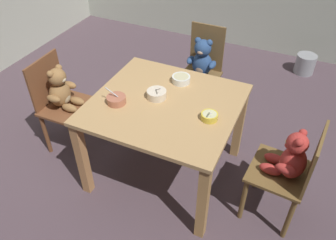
{
  "coord_description": "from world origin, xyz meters",
  "views": [
    {
      "loc": [
        0.85,
        -1.8,
        2.2
      ],
      "look_at": [
        0.0,
        0.05,
        0.52
      ],
      "focal_mm": 36.37,
      "sensor_mm": 36.0,
      "label": 1
    }
  ],
  "objects_px": {
    "dining_table": "(165,115)",
    "teddy_chair_near_right": "(290,164)",
    "teddy_chair_far_center": "(202,65)",
    "porridge_bowl_terracotta_near_left": "(116,100)",
    "metal_pail": "(305,64)",
    "teddy_chair_near_left": "(62,96)",
    "porridge_bowl_cream_center": "(157,94)",
    "porridge_bowl_white_far_center": "(181,79)",
    "porridge_bowl_yellow_near_right": "(209,116)"
  },
  "relations": [
    {
      "from": "dining_table",
      "to": "teddy_chair_near_right",
      "type": "relative_size",
      "value": 1.27
    },
    {
      "from": "teddy_chair_far_center",
      "to": "porridge_bowl_terracotta_near_left",
      "type": "bearing_deg",
      "value": -14.67
    },
    {
      "from": "dining_table",
      "to": "metal_pail",
      "type": "height_order",
      "value": "dining_table"
    },
    {
      "from": "dining_table",
      "to": "teddy_chair_near_left",
      "type": "height_order",
      "value": "teddy_chair_near_left"
    },
    {
      "from": "dining_table",
      "to": "teddy_chair_near_left",
      "type": "bearing_deg",
      "value": -177.23
    },
    {
      "from": "porridge_bowl_cream_center",
      "to": "porridge_bowl_terracotta_near_left",
      "type": "bearing_deg",
      "value": -142.89
    },
    {
      "from": "porridge_bowl_cream_center",
      "to": "porridge_bowl_white_far_center",
      "type": "bearing_deg",
      "value": 73.47
    },
    {
      "from": "porridge_bowl_cream_center",
      "to": "metal_pail",
      "type": "relative_size",
      "value": 0.62
    },
    {
      "from": "teddy_chair_far_center",
      "to": "porridge_bowl_white_far_center",
      "type": "xyz_separation_m",
      "value": [
        0.04,
        -0.61,
        0.2
      ]
    },
    {
      "from": "porridge_bowl_yellow_near_right",
      "to": "metal_pail",
      "type": "distance_m",
      "value": 2.34
    },
    {
      "from": "dining_table",
      "to": "porridge_bowl_terracotta_near_left",
      "type": "distance_m",
      "value": 0.38
    },
    {
      "from": "porridge_bowl_white_far_center",
      "to": "teddy_chair_near_right",
      "type": "bearing_deg",
      "value": -19.78
    },
    {
      "from": "porridge_bowl_white_far_center",
      "to": "porridge_bowl_yellow_near_right",
      "type": "distance_m",
      "value": 0.49
    },
    {
      "from": "teddy_chair_near_left",
      "to": "teddy_chair_near_right",
      "type": "bearing_deg",
      "value": -0.98
    },
    {
      "from": "teddy_chair_near_right",
      "to": "porridge_bowl_white_far_center",
      "type": "distance_m",
      "value": 1.02
    },
    {
      "from": "dining_table",
      "to": "porridge_bowl_cream_center",
      "type": "distance_m",
      "value": 0.17
    },
    {
      "from": "teddy_chair_far_center",
      "to": "porridge_bowl_cream_center",
      "type": "height_order",
      "value": "teddy_chair_far_center"
    },
    {
      "from": "teddy_chair_near_right",
      "to": "metal_pail",
      "type": "distance_m",
      "value": 2.23
    },
    {
      "from": "teddy_chair_far_center",
      "to": "porridge_bowl_yellow_near_right",
      "type": "relative_size",
      "value": 7.36
    },
    {
      "from": "porridge_bowl_terracotta_near_left",
      "to": "metal_pail",
      "type": "bearing_deg",
      "value": 62.94
    },
    {
      "from": "teddy_chair_near_left",
      "to": "teddy_chair_near_right",
      "type": "xyz_separation_m",
      "value": [
        1.87,
        0.0,
        -0.0
      ]
    },
    {
      "from": "teddy_chair_near_right",
      "to": "porridge_bowl_terracotta_near_left",
      "type": "xyz_separation_m",
      "value": [
        -1.25,
        -0.11,
        0.22
      ]
    },
    {
      "from": "teddy_chair_near_left",
      "to": "porridge_bowl_white_far_center",
      "type": "xyz_separation_m",
      "value": [
        0.94,
        0.34,
        0.22
      ]
    },
    {
      "from": "porridge_bowl_terracotta_near_left",
      "to": "metal_pail",
      "type": "height_order",
      "value": "porridge_bowl_terracotta_near_left"
    },
    {
      "from": "porridge_bowl_white_far_center",
      "to": "porridge_bowl_cream_center",
      "type": "bearing_deg",
      "value": -106.53
    },
    {
      "from": "teddy_chair_near_left",
      "to": "porridge_bowl_yellow_near_right",
      "type": "relative_size",
      "value": 7.0
    },
    {
      "from": "porridge_bowl_cream_center",
      "to": "dining_table",
      "type": "bearing_deg",
      "value": -19.76
    },
    {
      "from": "teddy_chair_near_left",
      "to": "porridge_bowl_cream_center",
      "type": "bearing_deg",
      "value": 3.88
    },
    {
      "from": "teddy_chair_far_center",
      "to": "metal_pail",
      "type": "height_order",
      "value": "teddy_chair_far_center"
    },
    {
      "from": "porridge_bowl_yellow_near_right",
      "to": "porridge_bowl_cream_center",
      "type": "bearing_deg",
      "value": 170.13
    },
    {
      "from": "porridge_bowl_white_far_center",
      "to": "porridge_bowl_terracotta_near_left",
      "type": "bearing_deg",
      "value": -125.3
    },
    {
      "from": "teddy_chair_far_center",
      "to": "porridge_bowl_cream_center",
      "type": "relative_size",
      "value": 6.22
    },
    {
      "from": "dining_table",
      "to": "porridge_bowl_cream_center",
      "type": "relative_size",
      "value": 7.3
    },
    {
      "from": "teddy_chair_near_left",
      "to": "porridge_bowl_terracotta_near_left",
      "type": "height_order",
      "value": "teddy_chair_near_left"
    },
    {
      "from": "teddy_chair_far_center",
      "to": "porridge_bowl_yellow_near_right",
      "type": "bearing_deg",
      "value": 22.68
    },
    {
      "from": "dining_table",
      "to": "porridge_bowl_terracotta_near_left",
      "type": "relative_size",
      "value": 7.06
    },
    {
      "from": "teddy_chair_far_center",
      "to": "porridge_bowl_white_far_center",
      "type": "height_order",
      "value": "teddy_chair_far_center"
    },
    {
      "from": "teddy_chair_far_center",
      "to": "teddy_chair_near_left",
      "type": "xyz_separation_m",
      "value": [
        -0.9,
        -0.95,
        -0.01
      ]
    },
    {
      "from": "teddy_chair_far_center",
      "to": "dining_table",
      "type": "bearing_deg",
      "value": 2.71
    },
    {
      "from": "teddy_chair_near_right",
      "to": "porridge_bowl_terracotta_near_left",
      "type": "relative_size",
      "value": 5.58
    },
    {
      "from": "porridge_bowl_terracotta_near_left",
      "to": "metal_pail",
      "type": "relative_size",
      "value": 0.64
    },
    {
      "from": "teddy_chair_near_right",
      "to": "porridge_bowl_terracotta_near_left",
      "type": "distance_m",
      "value": 1.28
    },
    {
      "from": "teddy_chair_near_left",
      "to": "metal_pail",
      "type": "bearing_deg",
      "value": 49.6
    },
    {
      "from": "dining_table",
      "to": "porridge_bowl_yellow_near_right",
      "type": "distance_m",
      "value": 0.38
    },
    {
      "from": "dining_table",
      "to": "porridge_bowl_yellow_near_right",
      "type": "height_order",
      "value": "porridge_bowl_yellow_near_right"
    },
    {
      "from": "porridge_bowl_yellow_near_right",
      "to": "teddy_chair_near_left",
      "type": "bearing_deg",
      "value": 179.97
    },
    {
      "from": "metal_pail",
      "to": "teddy_chair_near_left",
      "type": "bearing_deg",
      "value": -129.27
    },
    {
      "from": "porridge_bowl_white_far_center",
      "to": "metal_pail",
      "type": "distance_m",
      "value": 2.14
    },
    {
      "from": "metal_pail",
      "to": "teddy_chair_near_right",
      "type": "bearing_deg",
      "value": -87.94
    },
    {
      "from": "teddy_chair_near_left",
      "to": "metal_pail",
      "type": "xyz_separation_m",
      "value": [
        1.8,
        2.2,
        -0.42
      ]
    }
  ]
}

